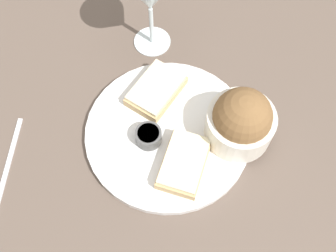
# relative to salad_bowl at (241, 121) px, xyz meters

# --- Properties ---
(ground_plane) EXTENTS (4.00, 4.00, 0.00)m
(ground_plane) POSITION_rel_salad_bowl_xyz_m (0.05, -0.11, -0.06)
(ground_plane) COLOR brown
(dinner_plate) EXTENTS (0.28, 0.28, 0.01)m
(dinner_plate) POSITION_rel_salad_bowl_xyz_m (0.05, -0.11, -0.05)
(dinner_plate) COLOR white
(dinner_plate) RESTS_ON ground_plane
(salad_bowl) EXTENTS (0.11, 0.11, 0.11)m
(salad_bowl) POSITION_rel_salad_bowl_xyz_m (0.00, 0.00, 0.00)
(salad_bowl) COLOR silver
(salad_bowl) RESTS_ON dinner_plate
(sauce_ramekin) EXTENTS (0.04, 0.04, 0.03)m
(sauce_ramekin) POSITION_rel_salad_bowl_xyz_m (0.08, -0.13, -0.03)
(sauce_ramekin) COLOR #4C4C4C
(sauce_ramekin) RESTS_ON dinner_plate
(cheese_toast_near) EXTENTS (0.11, 0.08, 0.03)m
(cheese_toast_near) POSITION_rel_salad_bowl_xyz_m (-0.01, -0.16, -0.03)
(cheese_toast_near) COLOR tan
(cheese_toast_near) RESTS_ON dinner_plate
(cheese_toast_far) EXTENTS (0.11, 0.08, 0.03)m
(cheese_toast_far) POSITION_rel_salad_bowl_xyz_m (0.09, -0.06, -0.03)
(cheese_toast_far) COLOR tan
(cheese_toast_far) RESTS_ON dinner_plate
(fork) EXTENTS (0.18, 0.07, 0.01)m
(fork) POSITION_rel_salad_bowl_xyz_m (0.22, -0.32, -0.06)
(fork) COLOR silver
(fork) RESTS_ON ground_plane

